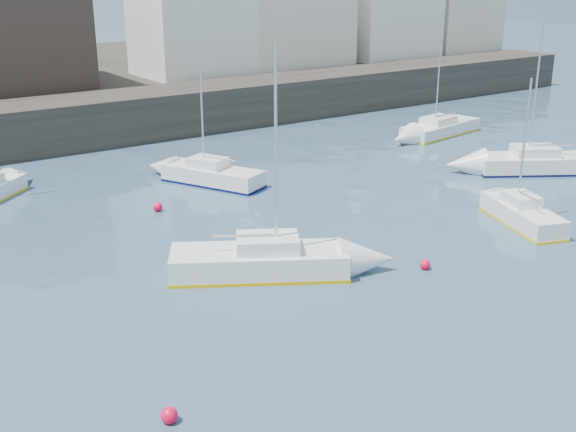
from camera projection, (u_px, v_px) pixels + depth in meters
water at (527, 381)px, 20.47m from camera, size 220.00×220.00×0.00m
quay_wall at (89, 120)px, 47.20m from camera, size 90.00×5.00×3.00m
land_strip at (15, 85)px, 61.23m from camera, size 90.00×32.00×2.80m
bldg_east_b at (384, 1)px, 66.69m from camera, size 11.88×11.88×9.95m
bldg_east_d at (190, 15)px, 56.18m from camera, size 11.14×11.14×8.95m
sailboat_b at (260, 261)px, 27.29m from camera, size 6.90×5.24×8.66m
sailboat_c at (522, 214)px, 32.59m from camera, size 3.22×5.22×6.55m
sailboat_d at (539, 163)px, 40.83m from camera, size 7.17×5.58×8.96m
sailboat_f at (212, 175)px, 38.57m from camera, size 4.11×5.87×7.35m
sailboat_g at (440, 128)px, 49.66m from camera, size 6.90×3.18×8.41m
buoy_near at (170, 422)px, 18.64m from camera, size 0.45×0.45×0.45m
buoy_mid at (425, 269)px, 27.96m from camera, size 0.41×0.41×0.41m
buoy_far at (158, 211)px, 34.51m from camera, size 0.45×0.45×0.45m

